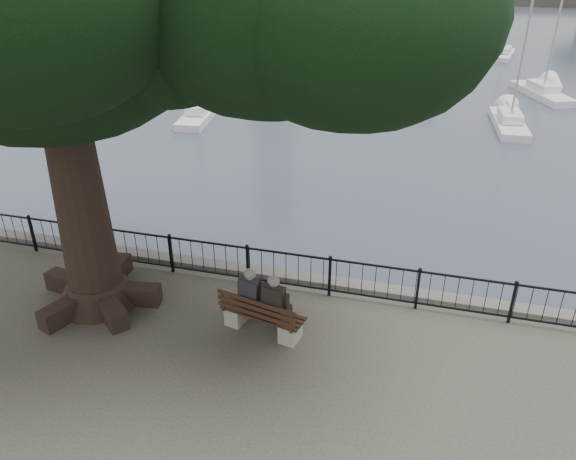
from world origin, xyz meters
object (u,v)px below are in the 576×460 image
(person_left, at_px, (254,299))
(lion_monument, at_px, (439,8))
(bench, at_px, (262,319))
(person_right, at_px, (277,306))

(person_left, distance_m, lion_monument, 49.06)
(lion_monument, bearing_deg, person_left, -92.71)
(bench, relative_size, lion_monument, 0.21)
(person_left, relative_size, lion_monument, 0.17)
(bench, xyz_separation_m, lion_monument, (2.11, 49.15, 0.96))
(bench, xyz_separation_m, person_left, (-0.20, 0.15, 0.37))
(person_left, bearing_deg, person_right, -12.49)
(bench, distance_m, lion_monument, 49.21)
(bench, relative_size, person_right, 1.24)
(bench, xyz_separation_m, person_right, (0.34, 0.03, 0.37))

